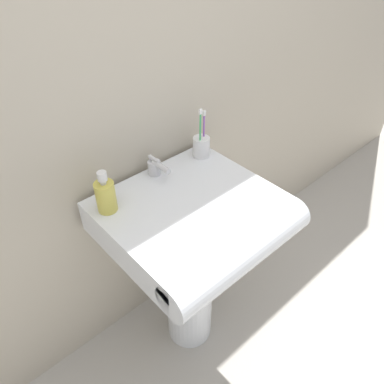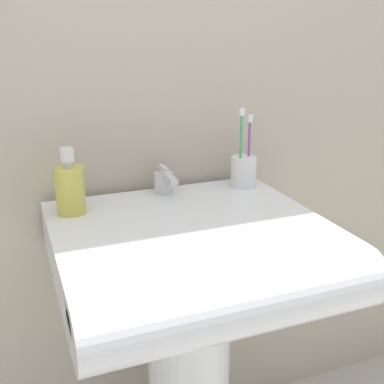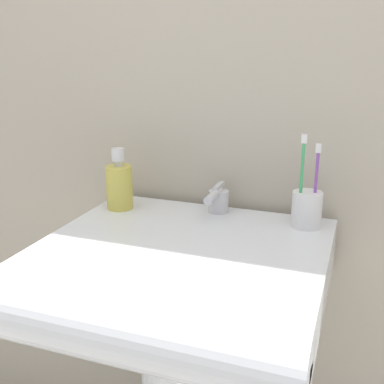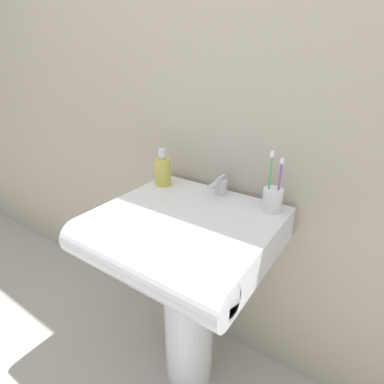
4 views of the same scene
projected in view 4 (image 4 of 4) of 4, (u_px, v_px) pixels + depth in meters
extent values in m
plane|color=#ADA89E|center=(189.00, 370.00, 1.39)|extent=(6.00, 6.00, 0.00)
cube|color=#B7AD99|center=(233.00, 94.00, 1.12)|extent=(5.00, 0.05, 2.40)
cylinder|color=white|center=(189.00, 314.00, 1.24)|extent=(0.21, 0.21, 0.70)
cube|color=white|center=(188.00, 229.00, 1.08)|extent=(0.60, 0.51, 0.13)
cylinder|color=white|center=(139.00, 266.00, 0.88)|extent=(0.60, 0.13, 0.13)
cylinder|color=silver|center=(221.00, 187.00, 1.19)|extent=(0.05, 0.05, 0.06)
cylinder|color=silver|center=(216.00, 184.00, 1.15)|extent=(0.02, 0.09, 0.02)
cube|color=silver|center=(221.00, 178.00, 1.17)|extent=(0.01, 0.06, 0.01)
cylinder|color=white|center=(272.00, 200.00, 1.05)|extent=(0.07, 0.07, 0.08)
cylinder|color=#3FB266|center=(269.00, 182.00, 1.03)|extent=(0.01, 0.01, 0.18)
cube|color=white|center=(273.00, 154.00, 0.98)|extent=(0.01, 0.01, 0.02)
cylinder|color=purple|center=(279.00, 186.00, 1.02)|extent=(0.01, 0.01, 0.16)
cube|color=white|center=(282.00, 161.00, 0.99)|extent=(0.01, 0.01, 0.02)
cylinder|color=gold|center=(163.00, 172.00, 1.26)|extent=(0.07, 0.07, 0.11)
cylinder|color=silver|center=(162.00, 158.00, 1.24)|extent=(0.02, 0.02, 0.01)
cylinder|color=silver|center=(162.00, 153.00, 1.23)|extent=(0.03, 0.03, 0.03)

